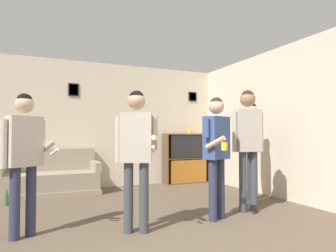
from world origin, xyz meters
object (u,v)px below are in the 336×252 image
Objects in this scene: person_spectator_near_bookshelf at (248,136)px; bookshelf at (187,158)px; person_player_foreground_center at (136,145)px; bottle_on_floor at (7,199)px; person_player_foreground_left at (24,149)px; person_watcher_holding_cup at (217,144)px; person_spectator_far_right at (251,140)px; couch at (50,179)px; drinking_cup at (190,132)px.

bookshelf is at bearing 82.10° from person_spectator_near_bookshelf.
person_player_foreground_center is 6.57× the size of bottle_on_floor.
person_player_foreground_left reaches higher than bookshelf.
person_spectator_near_bookshelf is at bearing 14.86° from person_watcher_holding_cup.
person_spectator_near_bookshelf reaches higher than bookshelf.
couch is at bearing 148.29° from person_spectator_far_right.
person_spectator_far_right is 6.74× the size of bottle_on_floor.
person_spectator_far_right is (3.16, -1.96, 0.76)m from couch.
person_player_foreground_left is 1.99m from bottle_on_floor.
person_spectator_near_bookshelf reaches higher than person_spectator_far_right.
person_spectator_far_right is (3.54, 0.49, 0.07)m from person_player_foreground_left.
person_spectator_near_bookshelf reaches higher than person_watcher_holding_cup.
bookshelf is 3.82m from bottle_on_floor.
person_player_foreground_center is at bearing -54.57° from bottle_on_floor.
bottle_on_floor is at bearing -134.84° from couch.
person_watcher_holding_cup reaches higher than bookshelf.
person_watcher_holding_cup is at bearing -37.43° from bottle_on_floor.
person_watcher_holding_cup is at bearing -165.14° from person_spectator_near_bookshelf.
person_watcher_holding_cup reaches higher than person_player_foreground_left.
bookshelf is at bearing 38.02° from person_player_foreground_left.
person_spectator_near_bookshelf is at bearing -132.89° from person_spectator_far_right.
bottle_on_floor is (-0.30, 1.77, -0.87)m from person_player_foreground_left.
person_player_foreground_center is (0.82, -2.78, 0.73)m from couch.
couch is 3.03m from bookshelf.
person_spectator_far_right is at bearing -85.91° from bookshelf.
person_player_foreground_center is at bearing -127.35° from drinking_cup.
person_player_foreground_center is at bearing -176.17° from person_watcher_holding_cup.
couch is 1.09× the size of person_watcher_holding_cup.
person_player_foreground_left is 2.36m from person_watcher_holding_cup.
drinking_cup is at bearing 91.82° from person_spectator_far_right.
person_player_foreground_center is (-2.19, -2.98, 0.43)m from bookshelf.
bottle_on_floor is at bearing 99.70° from person_player_foreground_left.
person_watcher_holding_cup is 1.41m from person_spectator_far_right.
person_player_foreground_left is at bearing -80.30° from bottle_on_floor.
bottle_on_floor is at bearing 142.57° from person_watcher_holding_cup.
person_spectator_near_bookshelf is at bearing -99.65° from drinking_cup.
person_player_foreground_center reaches higher than bottle_on_floor.
drinking_cup is (1.12, 2.90, 0.21)m from person_watcher_holding_cup.
person_watcher_holding_cup is 15.59× the size of drinking_cup.
person_spectator_far_right reaches higher than bookshelf.
person_player_foreground_left is 0.97× the size of person_watcher_holding_cup.
person_spectator_near_bookshelf is (2.63, -2.53, 0.83)m from couch.
person_player_foreground_center is 0.92× the size of person_spectator_near_bookshelf.
person_watcher_holding_cup is 0.97× the size of person_spectator_far_right.
couch is 3.74m from person_spectator_near_bookshelf.
bookshelf is 0.64m from drinking_cup.
person_player_foreground_center is at bearing -160.60° from person_spectator_far_right.
person_spectator_near_bookshelf reaches higher than couch.
bookshelf reaches higher than bottle_on_floor.
person_player_foreground_left is at bearing -141.98° from bookshelf.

